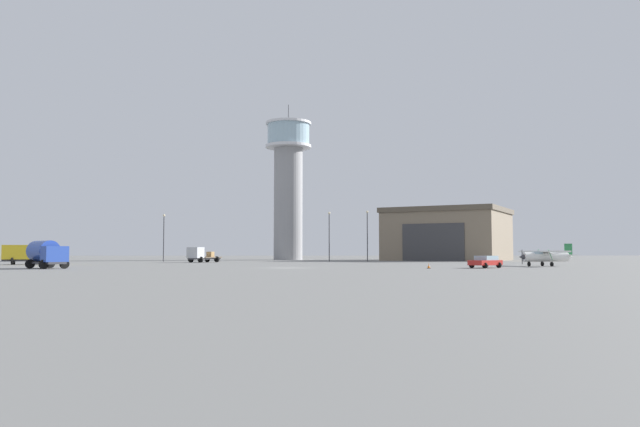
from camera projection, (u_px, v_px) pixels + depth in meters
ground_plane at (287, 268)px, 69.40m from camera, size 400.00×400.00×0.00m
control_tower at (288, 180)px, 134.92m from camera, size 10.06×10.06×34.36m
hangar at (448, 235)px, 126.59m from camera, size 30.37×29.75×10.61m
airplane_white at (546, 256)px, 76.66m from camera, size 7.55×9.65×2.83m
truck_fuel_tanker_blue at (46, 253)px, 66.59m from camera, size 5.57×5.60×3.04m
truck_flatbed_silver at (200, 255)px, 103.12m from camera, size 5.37×6.76×2.55m
truck_box_yellow at (29, 253)px, 86.70m from camera, size 7.25×4.47×2.75m
car_red at (486, 261)px, 68.57m from camera, size 4.34×4.01×1.37m
light_post_west at (329, 232)px, 113.92m from camera, size 0.44×0.44×9.19m
light_post_east at (164, 233)px, 111.70m from camera, size 0.44×0.44×8.63m
light_post_north at (367, 231)px, 113.64m from camera, size 0.44×0.44×9.40m
traffic_cone_near_left at (429, 266)px, 66.67m from camera, size 0.36×0.36×0.58m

